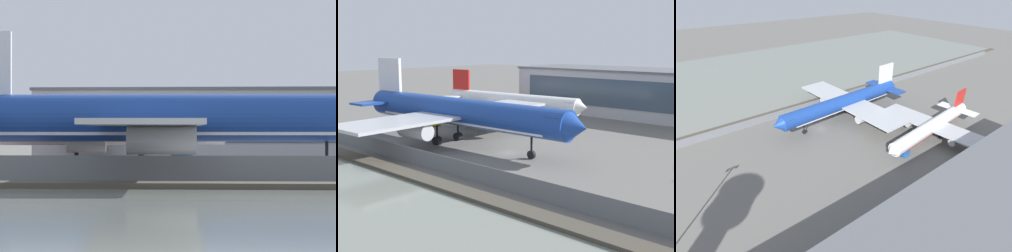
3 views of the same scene
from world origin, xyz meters
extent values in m
plane|color=#66635E|center=(0.00, 0.00, 0.00)|extent=(500.00, 500.00, 0.00)
cube|color=#474238|center=(0.00, -20.50, 0.25)|extent=(320.00, 3.00, 0.50)
cube|color=slate|center=(0.00, -16.00, 1.32)|extent=(280.00, 0.08, 2.63)
cylinder|color=slate|center=(0.00, -16.00, 1.32)|extent=(0.10, 0.10, 2.63)
cylinder|color=#193D93|center=(-11.02, -1.34, 6.30)|extent=(48.55, 7.30, 5.15)
cube|color=silver|center=(-11.02, -1.34, 4.89)|extent=(41.25, 5.95, 0.93)
cube|color=#B7BABF|center=(-13.96, 10.14, 5.66)|extent=(11.67, 23.67, 0.51)
cube|color=#B7BABF|center=(-12.92, -13.05, 5.66)|extent=(11.67, 23.67, 0.51)
cylinder|color=#B7BABF|center=(-12.42, 8.35, 3.99)|extent=(6.89, 3.13, 2.83)
cylinder|color=#B7BABF|center=(-11.55, -11.13, 3.99)|extent=(6.89, 3.13, 2.83)
cylinder|color=black|center=(5.89, -0.59, 2.23)|extent=(0.36, 0.36, 3.01)
cylinder|color=black|center=(5.89, -0.59, 0.72)|extent=(1.46, 0.63, 1.44)
cylinder|color=black|center=(-14.52, 1.20, 2.23)|extent=(0.41, 0.41, 3.01)
cylinder|color=black|center=(-14.52, 1.20, 0.72)|extent=(1.71, 1.23, 1.66)
cylinder|color=black|center=(-14.28, -4.19, 2.23)|extent=(0.41, 0.41, 3.01)
cylinder|color=black|center=(-14.28, -4.19, 0.72)|extent=(1.71, 1.23, 1.66)
cylinder|color=white|center=(-23.63, 26.52, 4.79)|extent=(37.96, 7.53, 3.91)
cone|color=white|center=(-3.77, 28.44, 4.79)|extent=(2.89, 3.94, 3.72)
cube|color=#232D3D|center=(-6.35, 28.19, 5.28)|extent=(2.46, 3.52, 1.17)
cube|color=red|center=(-23.63, 26.52, 3.72)|extent=(32.25, 6.21, 0.70)
cube|color=#B7BABF|center=(-26.38, 35.35, 4.30)|extent=(10.01, 18.84, 0.39)
cube|color=#B7BABF|center=(-24.64, 17.31, 4.30)|extent=(10.01, 18.84, 0.39)
cylinder|color=#B7BABF|center=(-25.12, 34.02, 3.03)|extent=(5.47, 2.65, 2.15)
cylinder|color=#B7BABF|center=(-23.65, 18.87, 3.03)|extent=(5.47, 2.65, 2.15)
cylinder|color=black|center=(-10.48, 27.79, 1.69)|extent=(0.27, 0.27, 2.29)
cylinder|color=black|center=(-10.48, 27.79, 0.55)|extent=(1.13, 0.53, 1.10)
cylinder|color=black|center=(-26.46, 28.31, 1.69)|extent=(0.31, 0.31, 2.29)
cylinder|color=black|center=(-26.46, 28.31, 0.55)|extent=(1.34, 1.00, 1.26)
cylinder|color=black|center=(-26.07, 24.22, 1.69)|extent=(0.31, 0.31, 2.29)
cylinder|color=black|center=(-26.07, 24.22, 0.55)|extent=(1.34, 1.00, 1.26)
cube|color=yellow|center=(-30.76, 8.00, 0.75)|extent=(2.12, 3.43, 1.11)
cube|color=#283847|center=(-30.83, 8.39, 1.55)|extent=(1.45, 1.32, 0.50)
cylinder|color=black|center=(-31.60, 8.86, 0.35)|extent=(0.34, 0.73, 0.70)
cylinder|color=black|center=(-30.26, 9.09, 0.35)|extent=(0.34, 0.73, 0.70)
cylinder|color=black|center=(-31.26, 6.90, 0.35)|extent=(0.34, 0.73, 0.70)
cylinder|color=black|center=(-29.92, 7.14, 0.35)|extent=(0.34, 0.73, 0.70)
cube|color=#19519E|center=(-10.80, 26.00, 1.27)|extent=(3.15, 5.53, 2.07)
cube|color=#283847|center=(-11.18, 24.22, 1.66)|extent=(2.19, 1.54, 0.83)
cube|color=orange|center=(-10.80, 26.00, 2.40)|extent=(1.13, 0.71, 0.16)
cylinder|color=black|center=(-10.23, 24.23, 0.42)|extent=(0.39, 0.87, 0.84)
cylinder|color=black|center=(-12.05, 24.62, 0.42)|extent=(0.39, 0.87, 0.84)
cylinder|color=black|center=(-9.55, 27.38, 0.42)|extent=(0.39, 0.87, 0.84)
cylinder|color=black|center=(-11.36, 27.77, 0.42)|extent=(0.39, 0.87, 0.84)
camera|label=1|loc=(-6.74, -88.17, 4.85)|focal=85.00mm
camera|label=2|loc=(54.24, -58.43, 18.83)|focal=50.00mm
camera|label=3|loc=(40.38, 65.30, 44.23)|focal=28.00mm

